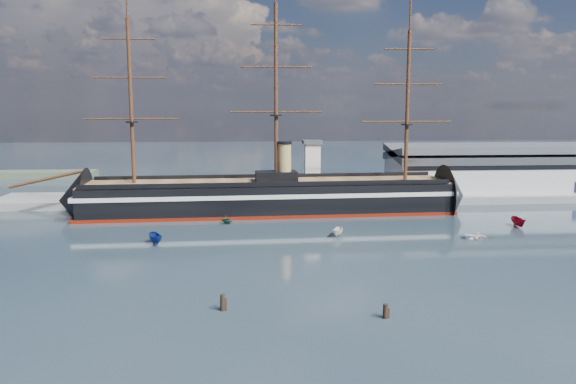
{
  "coord_description": "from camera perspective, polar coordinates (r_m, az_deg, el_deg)",
  "views": [
    {
      "loc": [
        -15.06,
        -75.17,
        25.98
      ],
      "look_at": [
        -6.44,
        35.0,
        9.0
      ],
      "focal_mm": 35.0,
      "sensor_mm": 36.0,
      "label": 1
    }
  ],
  "objects": [
    {
      "name": "piling_near_left",
      "position": [
        73.97,
        -6.65,
        -11.89
      ],
      "size": [
        0.64,
        0.64,
        2.91
      ],
      "primitive_type": "cylinder",
      "color": "black",
      "rests_on": "ground"
    },
    {
      "name": "motorboat_c",
      "position": [
        113.85,
        5.08,
        -4.49
      ],
      "size": [
        5.6,
        3.79,
        2.1
      ],
      "primitive_type": "imported",
      "rotation": [
        0.0,
        0.0,
        -0.39
      ],
      "color": "silver",
      "rests_on": "ground"
    },
    {
      "name": "motorboat_d",
      "position": [
        125.95,
        -6.28,
        -3.22
      ],
      "size": [
        5.77,
        5.67,
        2.07
      ],
      "primitive_type": "imported",
      "rotation": [
        0.0,
        0.0,
        0.76
      ],
      "color": "#265741",
      "rests_on": "ground"
    },
    {
      "name": "warship",
      "position": [
        137.0,
        -2.75,
        -0.49
      ],
      "size": [
        113.19,
        19.77,
        53.94
      ],
      "rotation": [
        0.0,
        0.0,
        0.04
      ],
      "color": "black",
      "rests_on": "ground"
    },
    {
      "name": "motorboat_a",
      "position": [
        109.94,
        -13.27,
        -5.17
      ],
      "size": [
        6.73,
        4.43,
        2.53
      ],
      "primitive_type": "imported",
      "rotation": [
        0.0,
        0.0,
        0.37
      ],
      "color": "navy",
      "rests_on": "ground"
    },
    {
      "name": "quay",
      "position": [
        155.42,
        4.87,
        -0.92
      ],
      "size": [
        180.0,
        18.0,
        2.0
      ],
      "primitive_type": "cube",
      "color": "slate",
      "rests_on": "ground"
    },
    {
      "name": "quay_tower",
      "position": [
        150.14,
        2.46,
        2.52
      ],
      "size": [
        5.0,
        5.0,
        15.0
      ],
      "color": "silver",
      "rests_on": "ground"
    },
    {
      "name": "piling_near_mid",
      "position": [
        72.08,
        9.85,
        -12.53
      ],
      "size": [
        0.64,
        0.64,
        2.54
      ],
      "primitive_type": "cylinder",
      "color": "black",
      "rests_on": "ground"
    },
    {
      "name": "motorboat_f",
      "position": [
        132.02,
        22.35,
        -3.28
      ],
      "size": [
        6.51,
        2.66,
        2.56
      ],
      "primitive_type": "imported",
      "rotation": [
        0.0,
        0.0,
        -0.05
      ],
      "color": "maroon",
      "rests_on": "ground"
    },
    {
      "name": "warehouse",
      "position": [
        172.45,
        20.64,
        2.19
      ],
      "size": [
        63.0,
        21.0,
        11.6
      ],
      "color": "#B7BABC",
      "rests_on": "ground"
    },
    {
      "name": "ground",
      "position": [
        119.02,
        2.91,
        -3.88
      ],
      "size": [
        600.0,
        600.0,
        0.0
      ],
      "primitive_type": "plane",
      "color": "#172834",
      "rests_on": "ground"
    },
    {
      "name": "motorboat_e",
      "position": [
        117.28,
        18.84,
        -4.54
      ],
      "size": [
        2.4,
        3.68,
        1.6
      ],
      "primitive_type": "imported",
      "rotation": [
        0.0,
        0.0,
        1.24
      ],
      "color": "white",
      "rests_on": "ground"
    }
  ]
}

